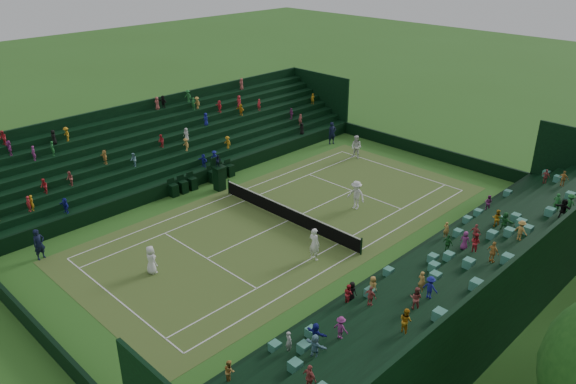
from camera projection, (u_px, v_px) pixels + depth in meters
name	position (u px, v px, depth m)	size (l,w,h in m)	color
ground	(288.00, 221.00, 35.28)	(160.00, 160.00, 0.00)	#30641F
court_surface	(288.00, 221.00, 35.27)	(12.97, 26.77, 0.01)	#336E24
perimeter_wall_north	(426.00, 151.00, 45.30)	(17.17, 0.20, 1.00)	black
perimeter_wall_south	(35.00, 329.00, 24.83)	(17.17, 0.20, 1.00)	black
perimeter_wall_east	(402.00, 265.00, 29.63)	(0.20, 31.77, 1.00)	black
perimeter_wall_west	(205.00, 176.00, 40.50)	(0.20, 31.77, 1.00)	black
north_grandstand	(478.00, 280.00, 26.52)	(6.60, 32.00, 4.90)	black
south_grandstand	(170.00, 148.00, 42.74)	(6.60, 32.00, 4.90)	black
tennis_net	(288.00, 213.00, 35.05)	(11.67, 0.10, 1.06)	black
umpire_chair	(219.00, 175.00, 39.13)	(0.83, 0.83, 2.62)	black
courtside_chairs	(203.00, 179.00, 40.04)	(0.57, 5.54, 1.24)	black
player_near_west	(151.00, 260.00, 29.54)	(0.79, 0.51, 1.61)	white
player_near_east	(314.00, 244.00, 30.72)	(0.71, 0.46, 1.93)	white
player_far_west	(356.00, 147.00, 44.78)	(0.91, 0.71, 1.88)	white
player_far_east	(356.00, 195.00, 36.45)	(1.26, 0.73, 1.96)	white
line_judge_north	(332.00, 133.00, 47.85)	(0.70, 0.46, 1.92)	black
line_judge_south	(39.00, 244.00, 30.82)	(0.66, 0.43, 1.81)	black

